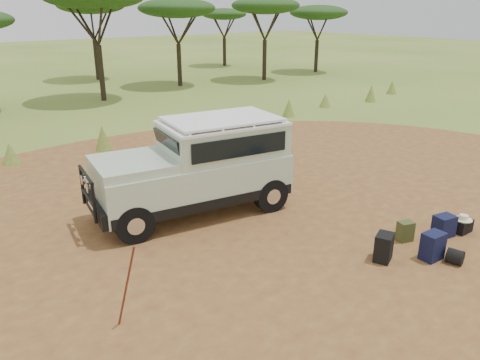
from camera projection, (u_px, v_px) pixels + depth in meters
ground at (270, 238)px, 10.37m from camera, size 140.00×140.00×0.00m
dirt_clearing at (271, 238)px, 10.37m from camera, size 23.00×23.00×0.01m
grass_fringe at (107, 139)px, 16.60m from camera, size 36.60×1.60×0.90m
acacia_treeline at (17, 6)px, 23.52m from camera, size 46.70×13.20×6.26m
safari_vehicle at (198, 169)px, 11.34m from camera, size 5.02×2.71×2.32m
walking_staff at (126, 287)px, 7.25m from camera, size 0.29×0.36×1.47m
backpack_black at (384, 247)px, 9.36m from camera, size 0.51×0.45×0.58m
backpack_navy at (433, 246)px, 9.40m from camera, size 0.47×0.35×0.58m
backpack_olive at (405, 231)px, 10.17m from camera, size 0.39×0.33×0.45m
duffel_navy at (444, 226)px, 10.37m from camera, size 0.50×0.42×0.50m
hard_case at (462, 226)px, 10.59m from camera, size 0.45×0.33×0.31m
stuff_sack at (455, 257)px, 9.29m from camera, size 0.36×0.36×0.30m
safari_hat at (463, 218)px, 10.53m from camera, size 0.39×0.39×0.12m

